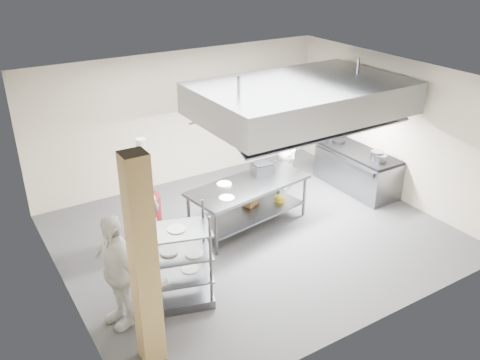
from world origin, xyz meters
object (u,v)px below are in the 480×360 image
chef_plating (116,271)px  stockpot (377,156)px  cooking_range (357,171)px  chef_line (282,151)px  pass_rack (175,259)px  griddle (263,169)px  chef_head (144,202)px  island (249,205)px

chef_plating → stockpot: (6.06, 0.94, 0.10)m
cooking_range → chef_line: size_ratio=1.13×
pass_rack → griddle: bearing=48.8°
chef_head → chef_plating: chef_head is taller
cooking_range → pass_rack: bearing=-163.4°
chef_head → chef_plating: 2.02m
island → chef_line: chef_line is taller
pass_rack → stockpot: (5.17, 0.99, 0.19)m
chef_line → pass_rack: bearing=-47.9°
griddle → stockpot: size_ratio=1.50×
chef_line → stockpot: chef_line is taller
cooking_range → chef_head: 5.01m
island → chef_head: 2.09m
chef_plating → pass_rack: bearing=74.9°
cooking_range → chef_plating: 6.28m
cooking_range → griddle: griddle is taller
island → chef_plating: 3.42m
chef_line → chef_plating: bearing=-53.7°
pass_rack → chef_plating: bearing=-165.9°
cooking_range → chef_head: (-4.98, 0.20, 0.50)m
island → griddle: 0.77m
griddle → stockpot: (2.47, -0.68, -0.02)m
island → pass_rack: pass_rack is taller
chef_head → chef_line: chef_head is taller
island → chef_head: (-2.01, 0.33, 0.47)m
island → stockpot: stockpot is taller
pass_rack → chef_head: bearing=100.3°
chef_plating → stockpot: size_ratio=6.58×
stockpot → chef_line: bearing=133.5°
chef_plating → chef_line: bearing=105.3°
pass_rack → chef_line: 4.50m
cooking_range → chef_line: chef_line is taller
chef_line → stockpot: (1.40, -1.48, 0.11)m
island → griddle: bearing=18.3°
griddle → stockpot: 2.56m
chef_head → chef_plating: (-1.10, -1.70, -0.03)m
island → griddle: griddle is taller
pass_rack → cooking_range: 5.43m
chef_plating → griddle: 3.94m
chef_line → chef_plating: size_ratio=0.99×
cooking_range → stockpot: bearing=-92.3°
chef_head → stockpot: chef_head is taller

